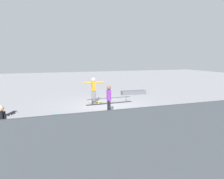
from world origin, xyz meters
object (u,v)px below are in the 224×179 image
object	(u,v)px
grind_rail	(110,101)
skater_main	(94,89)
loose_skateboard_orange	(144,117)
loose_skateboard_black	(11,113)
bystander_black_shirt	(2,126)
bystander_purple_shirt	(109,99)
skateboard_main	(96,102)
skate_ledge	(133,92)
loose_skateboard_teal	(60,115)

from	to	relation	value
grind_rail	skater_main	distance (m)	1.33
loose_skateboard_orange	loose_skateboard_black	bearing A→B (deg)	125.92
loose_skateboard_black	loose_skateboard_orange	distance (m)	7.02
bystander_black_shirt	bystander_purple_shirt	xyz separation A→B (m)	(-4.58, -3.10, -0.00)
grind_rail	skateboard_main	bearing A→B (deg)	-31.58
skateboard_main	loose_skateboard_orange	world-z (taller)	same
grind_rail	skate_ledge	size ratio (longest dim) A/B	1.57
bystander_black_shirt	skater_main	bearing A→B (deg)	-103.57
bystander_purple_shirt	loose_skateboard_orange	world-z (taller)	bystander_purple_shirt
grind_rail	skateboard_main	world-z (taller)	grind_rail
skate_ledge	bystander_purple_shirt	size ratio (longest dim) A/B	1.31
skater_main	skateboard_main	size ratio (longest dim) A/B	2.34
skateboard_main	loose_skateboard_black	world-z (taller)	same
bystander_purple_shirt	loose_skateboard_orange	xyz separation A→B (m)	(-1.42, 1.24, -0.80)
loose_skateboard_teal	loose_skateboard_orange	bearing A→B (deg)	162.65
loose_skateboard_orange	loose_skateboard_teal	bearing A→B (deg)	126.72
grind_rail	loose_skateboard_teal	distance (m)	3.92
skateboard_main	bystander_purple_shirt	xyz separation A→B (m)	(0.10, 3.04, 0.80)
grind_rail	loose_skateboard_black	xyz separation A→B (m)	(5.80, 0.79, -0.10)
skater_main	bystander_black_shirt	bearing A→B (deg)	-129.79
bystander_purple_shirt	skater_main	bearing A→B (deg)	177.03
grind_rail	bystander_black_shirt	distance (m)	7.94
skate_ledge	skater_main	bearing A→B (deg)	31.20
skater_main	grind_rail	bearing A→B (deg)	-14.03
skate_ledge	bystander_purple_shirt	distance (m)	6.49
grind_rail	skater_main	world-z (taller)	skater_main
skateboard_main	bystander_purple_shirt	size ratio (longest dim) A/B	0.47
grind_rail	bystander_black_shirt	size ratio (longest dim) A/B	2.06
skater_main	skateboard_main	bearing A→B (deg)	44.65
skater_main	loose_skateboard_teal	xyz separation A→B (m)	(2.33, 2.24, -0.92)
loose_skateboard_teal	bystander_black_shirt	bearing A→B (deg)	67.40
loose_skateboard_black	loose_skateboard_teal	world-z (taller)	same
bystander_black_shirt	loose_skateboard_teal	xyz separation A→B (m)	(-2.13, -3.66, -0.80)
skater_main	bystander_purple_shirt	distance (m)	2.81
skater_main	bystander_black_shirt	size ratio (longest dim) A/B	1.10
skater_main	bystander_purple_shirt	xyz separation A→B (m)	(-0.12, 2.80, -0.12)
bystander_purple_shirt	loose_skateboard_teal	world-z (taller)	bystander_purple_shirt
skate_ledge	loose_skateboard_orange	world-z (taller)	skate_ledge
bystander_black_shirt	bystander_purple_shirt	size ratio (longest dim) A/B	1.00
loose_skateboard_black	bystander_black_shirt	bearing A→B (deg)	-151.13
bystander_purple_shirt	loose_skateboard_black	xyz separation A→B (m)	(4.90, -1.81, -0.80)
loose_skateboard_orange	skate_ledge	bearing A→B (deg)	41.21
skater_main	loose_skateboard_teal	distance (m)	3.36
grind_rail	bystander_purple_shirt	size ratio (longest dim) A/B	2.06
grind_rail	skater_main	xyz separation A→B (m)	(1.02, -0.21, 0.83)
bystander_black_shirt	loose_skateboard_teal	world-z (taller)	bystander_black_shirt
grind_rail	bystander_black_shirt	world-z (taller)	bystander_black_shirt
skateboard_main	bystander_black_shirt	bearing A→B (deg)	94.46
bystander_purple_shirt	loose_skateboard_orange	distance (m)	2.05
skateboard_main	loose_skateboard_teal	size ratio (longest dim) A/B	0.89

